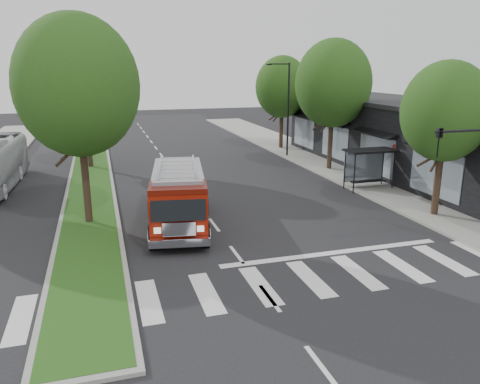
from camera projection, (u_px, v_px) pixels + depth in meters
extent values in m
plane|color=black|center=(237.00, 255.00, 19.76)|extent=(140.00, 140.00, 0.00)
cube|color=gray|center=(368.00, 180.00, 32.47)|extent=(5.00, 80.00, 0.15)
cube|color=gray|center=(91.00, 173.00, 34.71)|extent=(3.00, 50.00, 0.14)
cube|color=#244B15|center=(91.00, 172.00, 34.69)|extent=(2.60, 49.50, 0.02)
cube|color=black|center=(427.00, 142.00, 33.09)|extent=(8.00, 30.00, 5.00)
cylinder|color=black|center=(354.00, 174.00, 29.01)|extent=(0.08, 0.08, 2.50)
cylinder|color=black|center=(393.00, 171.00, 29.79)|extent=(0.08, 0.08, 2.50)
cylinder|color=black|center=(345.00, 170.00, 30.11)|extent=(0.08, 0.08, 2.50)
cylinder|color=black|center=(383.00, 167.00, 30.90)|extent=(0.08, 0.08, 2.50)
cube|color=black|center=(370.00, 150.00, 29.61)|extent=(3.20, 1.60, 0.12)
cube|color=#8C99A5|center=(363.00, 168.00, 30.58)|extent=(2.80, 0.04, 1.80)
cube|color=black|center=(368.00, 181.00, 30.13)|extent=(2.40, 0.40, 0.08)
cylinder|color=black|center=(437.00, 182.00, 24.33)|extent=(0.36, 0.36, 3.74)
ellipsoid|color=#12390F|center=(445.00, 111.00, 23.38)|extent=(4.40, 4.40, 5.06)
cylinder|color=black|center=(330.00, 142.00, 35.33)|extent=(0.36, 0.36, 4.40)
ellipsoid|color=#12390F|center=(333.00, 83.00, 34.22)|extent=(5.60, 5.60, 6.44)
cylinder|color=black|center=(281.00, 128.00, 44.64)|extent=(0.36, 0.36, 3.96)
ellipsoid|color=#12390F|center=(282.00, 87.00, 43.63)|extent=(5.00, 5.00, 5.75)
cylinder|color=black|center=(86.00, 180.00, 23.03)|extent=(0.36, 0.36, 4.62)
ellipsoid|color=#12390F|center=(77.00, 86.00, 21.86)|extent=(5.80, 5.80, 6.67)
cylinder|color=black|center=(89.00, 140.00, 36.00)|extent=(0.36, 0.36, 4.40)
ellipsoid|color=#12390F|center=(84.00, 83.00, 34.88)|extent=(5.60, 5.60, 6.44)
cylinder|color=black|center=(480.00, 130.00, 17.49)|extent=(4.00, 0.10, 0.10)
imported|color=black|center=(439.00, 143.00, 17.09)|extent=(0.18, 0.22, 1.10)
cylinder|color=black|center=(288.00, 111.00, 40.13)|extent=(0.16, 0.16, 8.00)
cylinder|color=black|center=(279.00, 64.00, 38.87)|extent=(1.80, 0.10, 0.10)
cube|color=black|center=(269.00, 65.00, 38.63)|extent=(0.45, 0.20, 0.12)
cube|color=#560D04|center=(179.00, 214.00, 23.58)|extent=(3.78, 8.60, 0.25)
cube|color=maroon|center=(178.00, 190.00, 24.07)|extent=(3.46, 6.65, 1.98)
cube|color=maroon|center=(179.00, 213.00, 20.37)|extent=(2.73, 2.16, 2.08)
cube|color=#B2B2B7|center=(178.00, 171.00, 23.80)|extent=(3.46, 6.65, 0.12)
cylinder|color=#B2B2B7|center=(160.00, 167.00, 23.63)|extent=(1.06, 5.87, 0.10)
cylinder|color=#B2B2B7|center=(195.00, 166.00, 23.86)|extent=(1.06, 5.87, 0.10)
cube|color=silver|center=(180.00, 242.00, 19.53)|extent=(2.59, 0.76, 0.35)
cube|color=#8C99A5|center=(178.00, 183.00, 20.02)|extent=(2.20, 0.69, 0.18)
cylinder|color=black|center=(153.00, 238.00, 20.20)|extent=(0.52, 1.13, 1.09)
cylinder|color=black|center=(206.00, 235.00, 20.49)|extent=(0.52, 1.13, 1.09)
cylinder|color=black|center=(157.00, 209.00, 24.18)|extent=(0.52, 1.13, 1.09)
cylinder|color=black|center=(201.00, 208.00, 24.47)|extent=(0.52, 1.13, 1.09)
cylinder|color=black|center=(159.00, 197.00, 26.45)|extent=(0.52, 1.13, 1.09)
cylinder|color=black|center=(199.00, 196.00, 26.74)|extent=(0.52, 1.13, 1.09)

